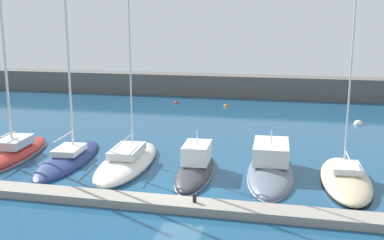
# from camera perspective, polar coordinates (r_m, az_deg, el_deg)

# --- Properties ---
(ground_plane) EXTENTS (120.00, 120.00, 0.00)m
(ground_plane) POSITION_cam_1_polar(r_m,az_deg,el_deg) (26.36, -1.64, -8.93)
(ground_plane) COLOR navy
(dock_pier) EXTENTS (43.11, 1.46, 0.43)m
(dock_pier) POSITION_cam_1_polar(r_m,az_deg,el_deg) (24.32, -2.93, -10.25)
(dock_pier) COLOR gray
(dock_pier) RESTS_ON ground_plane
(breakwater_seawall) EXTENTS (108.00, 2.90, 2.65)m
(breakwater_seawall) POSITION_cam_1_polar(r_m,az_deg,el_deg) (59.37, 6.66, 4.17)
(breakwater_seawall) COLOR #5B5651
(breakwater_seawall) RESTS_ON ground_plane
(sailboat_red_second) EXTENTS (3.74, 9.59, 14.21)m
(sailboat_red_second) POSITION_cam_1_polar(r_m,az_deg,el_deg) (35.26, -21.35, -3.66)
(sailboat_red_second) COLOR #B72D28
(sailboat_red_second) RESTS_ON ground_plane
(sailboat_navy_third) EXTENTS (3.57, 9.79, 16.57)m
(sailboat_navy_third) POSITION_cam_1_polar(r_m,az_deg,el_deg) (33.04, -14.90, -4.53)
(sailboat_navy_third) COLOR navy
(sailboat_navy_third) RESTS_ON ground_plane
(sailboat_ivory_fourth) EXTENTS (3.59, 9.89, 16.70)m
(sailboat_ivory_fourth) POSITION_cam_1_polar(r_m,az_deg,el_deg) (31.22, -7.96, -5.01)
(sailboat_ivory_fourth) COLOR silver
(sailboat_ivory_fourth) RESTS_ON ground_plane
(motorboat_charcoal_fifth) EXTENTS (2.57, 7.89, 2.98)m
(motorboat_charcoal_fifth) POSITION_cam_1_polar(r_m,az_deg,el_deg) (29.33, 0.47, -5.82)
(motorboat_charcoal_fifth) COLOR #2D2D33
(motorboat_charcoal_fifth) RESTS_ON ground_plane
(motorboat_slate_sixth) EXTENTS (3.23, 9.51, 3.06)m
(motorboat_slate_sixth) POSITION_cam_1_polar(r_m,az_deg,el_deg) (29.78, 9.61, -5.77)
(motorboat_slate_sixth) COLOR slate
(motorboat_slate_sixth) RESTS_ON ground_plane
(sailboat_sand_seventh) EXTENTS (3.03, 8.60, 15.31)m
(sailboat_sand_seventh) POSITION_cam_1_polar(r_m,az_deg,el_deg) (29.25, 18.36, -6.87)
(sailboat_sand_seventh) COLOR beige
(sailboat_sand_seventh) RESTS_ON ground_plane
(mooring_buoy_red) EXTENTS (0.51, 0.51, 0.51)m
(mooring_buoy_red) POSITION_cam_1_polar(r_m,az_deg,el_deg) (54.17, -1.93, 2.06)
(mooring_buoy_red) COLOR red
(mooring_buoy_red) RESTS_ON ground_plane
(mooring_buoy_white) EXTENTS (0.82, 0.82, 0.82)m
(mooring_buoy_white) POSITION_cam_1_polar(r_m,az_deg,el_deg) (45.83, 19.76, -0.52)
(mooring_buoy_white) COLOR white
(mooring_buoy_white) RESTS_ON ground_plane
(mooring_buoy_orange) EXTENTS (0.54, 0.54, 0.54)m
(mooring_buoy_orange) POSITION_cam_1_polar(r_m,az_deg,el_deg) (52.30, 4.19, 1.67)
(mooring_buoy_orange) COLOR orange
(mooring_buoy_orange) RESTS_ON ground_plane
(dock_bollard) EXTENTS (0.20, 0.20, 0.44)m
(dock_bollard) POSITION_cam_1_polar(r_m,az_deg,el_deg) (23.84, 0.32, -9.58)
(dock_bollard) COLOR black
(dock_bollard) RESTS_ON dock_pier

